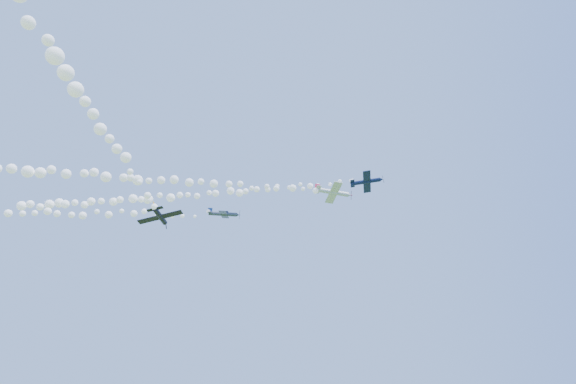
# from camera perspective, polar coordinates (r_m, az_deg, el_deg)

# --- Properties ---
(plane_white) EXTENTS (7.90, 8.38, 3.16)m
(plane_white) POSITION_cam_1_polar(r_m,az_deg,el_deg) (98.38, 5.40, -0.03)
(plane_white) COLOR silver
(smoke_trail_white) EXTENTS (72.27, 24.99, 3.28)m
(smoke_trail_white) POSITION_cam_1_polar(r_m,az_deg,el_deg) (97.11, -18.28, 1.65)
(smoke_trail_white) COLOR white
(plane_navy) EXTENTS (7.27, 7.43, 2.01)m
(plane_navy) POSITION_cam_1_polar(r_m,az_deg,el_deg) (100.75, 9.31, 1.24)
(plane_navy) COLOR #0C1537
(smoke_trail_navy) EXTENTS (76.37, 3.19, 2.82)m
(smoke_trail_navy) POSITION_cam_1_polar(r_m,az_deg,el_deg) (106.87, -12.77, -0.39)
(smoke_trail_navy) COLOR white
(plane_grey) EXTENTS (7.04, 7.31, 2.43)m
(plane_grey) POSITION_cam_1_polar(r_m,az_deg,el_deg) (103.20, -7.61, -2.60)
(plane_grey) COLOR #3A4155
(smoke_trail_grey) EXTENTS (68.80, 14.94, 3.18)m
(smoke_trail_grey) POSITION_cam_1_polar(r_m,az_deg,el_deg) (112.92, -26.71, -2.22)
(smoke_trail_grey) COLOR white
(plane_black) EXTENTS (6.82, 6.69, 2.03)m
(plane_black) POSITION_cam_1_polar(r_m,az_deg,el_deg) (77.45, -14.91, -2.81)
(plane_black) COLOR black
(smoke_trail_black) EXTENTS (8.97, 70.69, 2.73)m
(smoke_trail_black) POSITION_cam_1_polar(r_m,az_deg,el_deg) (49.20, -27.59, 16.49)
(smoke_trail_black) COLOR white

